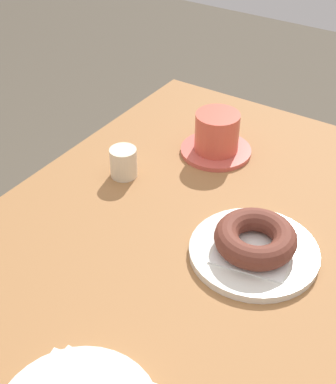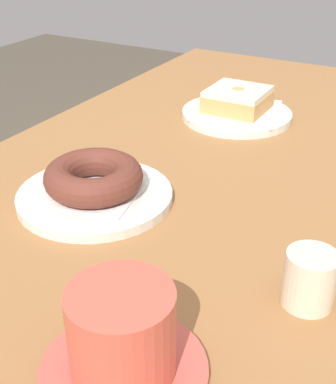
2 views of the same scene
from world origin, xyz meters
TOP-DOWN VIEW (x-y plane):
  - table at (0.00, 0.00)m, footprint 1.21×0.67m
  - plate_chocolate_ring at (0.16, -0.10)m, footprint 0.20×0.20m
  - napkin_chocolate_ring at (0.16, -0.10)m, footprint 0.13×0.13m
  - donut_chocolate_ring at (0.16, -0.10)m, footprint 0.12×0.12m
  - coffee_cup at (0.38, 0.09)m, footprint 0.14×0.14m
  - sugar_jar at (0.22, 0.20)m, footprint 0.05×0.05m

SIDE VIEW (x-z plane):
  - table at x=0.00m, z-range 0.28..0.99m
  - plate_chocolate_ring at x=0.16m, z-range 0.71..0.72m
  - napkin_chocolate_ring at x=0.16m, z-range 0.72..0.72m
  - sugar_jar at x=0.22m, z-range 0.71..0.76m
  - donut_chocolate_ring at x=0.16m, z-range 0.72..0.76m
  - coffee_cup at x=0.38m, z-range 0.70..0.79m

